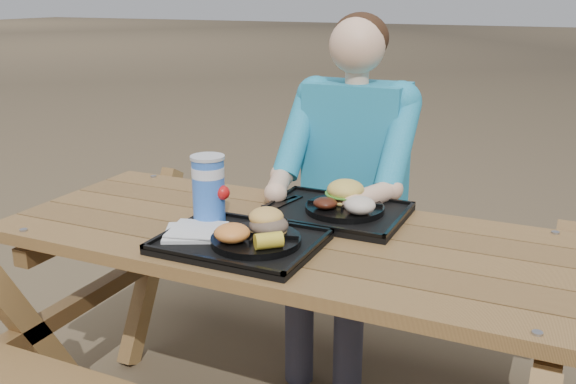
% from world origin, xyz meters
% --- Properties ---
extents(picnic_table, '(1.80, 1.49, 0.75)m').
position_xyz_m(picnic_table, '(0.00, 0.00, 0.38)').
color(picnic_table, '#999999').
rests_on(picnic_table, ground).
extents(tray_near, '(0.45, 0.35, 0.02)m').
position_xyz_m(tray_near, '(-0.08, -0.16, 0.76)').
color(tray_near, black).
rests_on(tray_near, picnic_table).
extents(tray_far, '(0.45, 0.35, 0.02)m').
position_xyz_m(tray_far, '(0.08, 0.20, 0.76)').
color(tray_far, black).
rests_on(tray_far, picnic_table).
extents(plate_near, '(0.26, 0.26, 0.02)m').
position_xyz_m(plate_near, '(-0.02, -0.17, 0.78)').
color(plate_near, black).
rests_on(plate_near, tray_near).
extents(plate_far, '(0.26, 0.26, 0.02)m').
position_xyz_m(plate_far, '(0.11, 0.21, 0.78)').
color(plate_far, black).
rests_on(plate_far, tray_far).
extents(napkin_stack, '(0.21, 0.21, 0.02)m').
position_xyz_m(napkin_stack, '(-0.23, -0.18, 0.78)').
color(napkin_stack, silver).
rests_on(napkin_stack, tray_near).
extents(soda_cup, '(0.10, 0.10, 0.20)m').
position_xyz_m(soda_cup, '(-0.24, -0.06, 0.87)').
color(soda_cup, blue).
rests_on(soda_cup, tray_near).
extents(condiment_bbq, '(0.05, 0.05, 0.03)m').
position_xyz_m(condiment_bbq, '(-0.08, -0.03, 0.79)').
color(condiment_bbq, '#340D05').
rests_on(condiment_bbq, tray_near).
extents(condiment_mustard, '(0.05, 0.05, 0.03)m').
position_xyz_m(condiment_mustard, '(-0.01, -0.03, 0.78)').
color(condiment_mustard, gold).
rests_on(condiment_mustard, tray_near).
extents(sandwich, '(0.11, 0.11, 0.11)m').
position_xyz_m(sandwich, '(-0.01, -0.12, 0.85)').
color(sandwich, '#E3AA50').
rests_on(sandwich, plate_near).
extents(mac_cheese, '(0.10, 0.10, 0.05)m').
position_xyz_m(mac_cheese, '(-0.07, -0.23, 0.82)').
color(mac_cheese, orange).
rests_on(mac_cheese, plate_near).
extents(corn_cob, '(0.11, 0.11, 0.04)m').
position_xyz_m(corn_cob, '(0.05, -0.23, 0.81)').
color(corn_cob, yellow).
rests_on(corn_cob, plate_near).
extents(cutlery_far, '(0.05, 0.16, 0.01)m').
position_xyz_m(cutlery_far, '(-0.10, 0.21, 0.77)').
color(cutlery_far, black).
rests_on(cutlery_far, tray_far).
extents(burger, '(0.13, 0.13, 0.11)m').
position_xyz_m(burger, '(0.10, 0.25, 0.85)').
color(burger, '#E6BF51').
rests_on(burger, plate_far).
extents(baked_beans, '(0.08, 0.08, 0.04)m').
position_xyz_m(baked_beans, '(0.06, 0.15, 0.81)').
color(baked_beans, '#42190D').
rests_on(baked_beans, plate_far).
extents(potato_salad, '(0.10, 0.10, 0.06)m').
position_xyz_m(potato_salad, '(0.18, 0.15, 0.82)').
color(potato_salad, beige).
rests_on(potato_salad, plate_far).
extents(diner, '(0.48, 0.84, 1.28)m').
position_xyz_m(diner, '(-0.01, 0.64, 0.64)').
color(diner, '#17A694').
rests_on(diner, ground).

